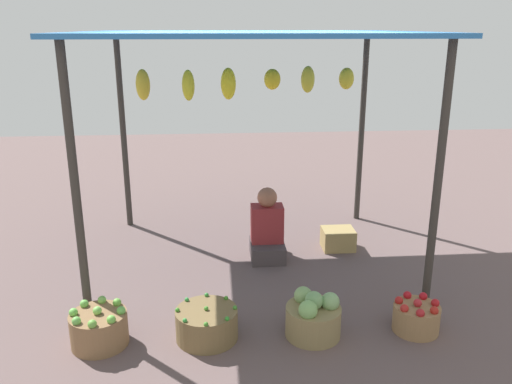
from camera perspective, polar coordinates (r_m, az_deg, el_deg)
ground_plane at (r=5.71m, az=-0.49°, el=-7.27°), size 14.00×14.00×0.00m
market_stall_structure at (r=5.20m, az=-0.52°, el=14.96°), size 3.21×2.62×2.35m
vendor_person at (r=5.65m, az=1.22°, el=-4.28°), size 0.36×0.44×0.78m
basket_green_apples at (r=4.42m, az=-16.62°, el=-13.92°), size 0.44×0.44×0.33m
basket_green_chilies at (r=4.35m, az=-5.35°, el=-14.02°), size 0.50×0.50×0.28m
basket_cabbages at (r=4.37m, az=6.21°, el=-13.31°), size 0.45×0.45×0.39m
basket_red_apples at (r=4.62m, az=16.94°, el=-12.81°), size 0.38×0.38×0.29m
wooden_crate_near_vendor at (r=6.00m, az=8.86°, el=-5.03°), size 0.35×0.29×0.23m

